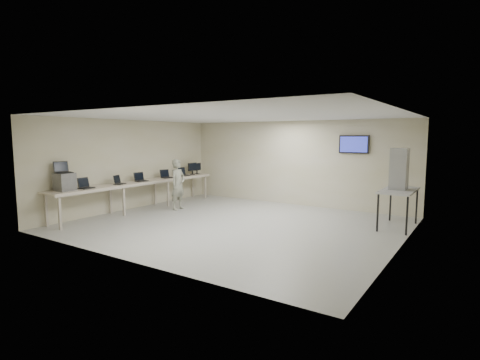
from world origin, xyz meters
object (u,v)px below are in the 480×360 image
Objects in this scene: soldier at (178,185)px; equipment_box at (65,182)px; side_table at (399,192)px; workbench at (141,184)px.

equipment_box is at bearing 159.07° from soldier.
equipment_box is 0.28× the size of side_table.
equipment_box is at bearing -91.46° from workbench.
workbench is at bearing -164.62° from side_table.
soldier reaches higher than equipment_box.
workbench is 1.16m from soldier.
soldier reaches higher than workbench.
soldier is 0.98× the size of side_table.
workbench is 2.48m from equipment_box.
equipment_box is 8.51m from side_table.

